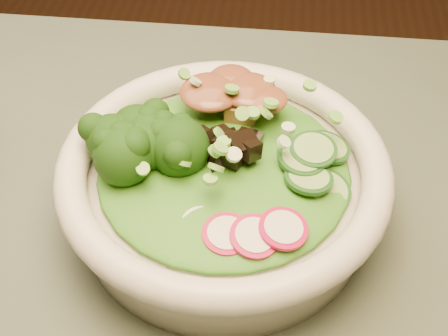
# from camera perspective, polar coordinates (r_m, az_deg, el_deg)

# --- Properties ---
(salad_bowl) EXTENTS (0.27, 0.27, 0.07)m
(salad_bowl) POSITION_cam_1_polar(r_m,az_deg,el_deg) (0.51, 0.00, -1.56)
(salad_bowl) COLOR silver
(salad_bowl) RESTS_ON dining_table
(lettuce_bed) EXTENTS (0.20, 0.20, 0.02)m
(lettuce_bed) POSITION_cam_1_polar(r_m,az_deg,el_deg) (0.49, 0.00, 0.08)
(lettuce_bed) COLOR #1B6A16
(lettuce_bed) RESTS_ON salad_bowl
(broccoli_florets) EXTENTS (0.10, 0.09, 0.04)m
(broccoli_florets) POSITION_cam_1_polar(r_m,az_deg,el_deg) (0.48, -7.33, 1.23)
(broccoli_florets) COLOR black
(broccoli_florets) RESTS_ON salad_bowl
(radish_slices) EXTENTS (0.12, 0.07, 0.02)m
(radish_slices) POSITION_cam_1_polar(r_m,az_deg,el_deg) (0.45, 0.32, -5.59)
(radish_slices) COLOR #B50D3F
(radish_slices) RESTS_ON salad_bowl
(cucumber_slices) EXTENTS (0.09, 0.09, 0.04)m
(cucumber_slices) POSITION_cam_1_polar(r_m,az_deg,el_deg) (0.49, 7.58, 0.90)
(cucumber_slices) COLOR #9FC56D
(cucumber_slices) RESTS_ON salad_bowl
(mushroom_heap) EXTENTS (0.09, 0.09, 0.04)m
(mushroom_heap) POSITION_cam_1_polar(r_m,az_deg,el_deg) (0.49, 0.01, 2.20)
(mushroom_heap) COLOR black
(mushroom_heap) RESTS_ON salad_bowl
(tofu_cubes) EXTENTS (0.10, 0.08, 0.04)m
(tofu_cubes) POSITION_cam_1_polar(r_m,az_deg,el_deg) (0.53, 0.22, 5.78)
(tofu_cubes) COLOR brown
(tofu_cubes) RESTS_ON salad_bowl
(peanut_sauce) EXTENTS (0.07, 0.06, 0.02)m
(peanut_sauce) POSITION_cam_1_polar(r_m,az_deg,el_deg) (0.52, 0.23, 6.86)
(peanut_sauce) COLOR brown
(peanut_sauce) RESTS_ON tofu_cubes
(scallion_garnish) EXTENTS (0.19, 0.19, 0.02)m
(scallion_garnish) POSITION_cam_1_polar(r_m,az_deg,el_deg) (0.48, 0.00, 2.08)
(scallion_garnish) COLOR #73C144
(scallion_garnish) RESTS_ON salad_bowl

